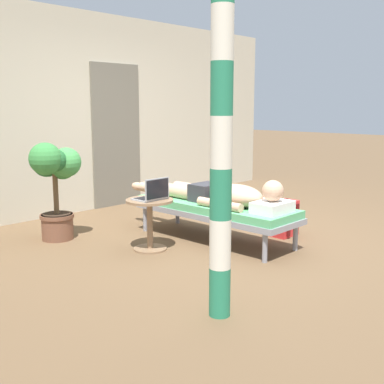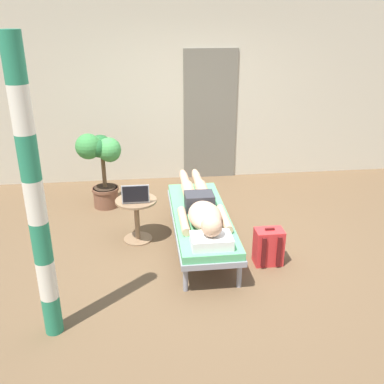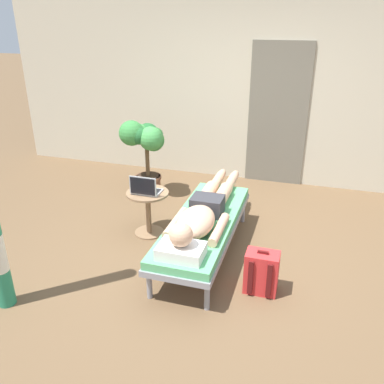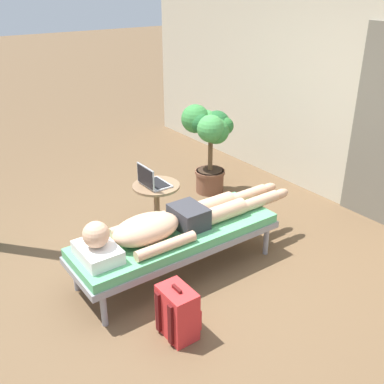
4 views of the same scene
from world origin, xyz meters
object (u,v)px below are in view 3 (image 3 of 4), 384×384
(potted_plant, at_px, (145,145))
(lounge_chair, at_px, (204,225))
(laptop, at_px, (145,189))
(person_reclining, at_px, (202,213))
(side_table, at_px, (148,206))
(backpack, at_px, (262,272))

(potted_plant, bearing_deg, lounge_chair, -47.09)
(lounge_chair, height_order, laptop, laptop)
(person_reclining, relative_size, laptop, 7.00)
(person_reclining, xyz_separation_m, side_table, (-0.73, 0.30, -0.16))
(potted_plant, bearing_deg, laptop, -67.25)
(laptop, height_order, potted_plant, potted_plant)
(person_reclining, height_order, laptop, laptop)
(side_table, bearing_deg, potted_plant, 113.77)
(side_table, relative_size, laptop, 1.69)
(person_reclining, distance_m, side_table, 0.80)
(person_reclining, xyz_separation_m, backpack, (0.67, -0.39, -0.32))
(person_reclining, bearing_deg, backpack, -29.87)
(person_reclining, distance_m, backpack, 0.84)
(person_reclining, relative_size, potted_plant, 2.01)
(lounge_chair, bearing_deg, potted_plant, 132.91)
(laptop, distance_m, potted_plant, 1.17)
(backpack, relative_size, potted_plant, 0.39)
(lounge_chair, relative_size, side_table, 3.62)
(lounge_chair, bearing_deg, side_table, 161.41)
(lounge_chair, bearing_deg, person_reclining, -90.00)
(lounge_chair, xyz_separation_m, side_table, (-0.73, 0.24, 0.01))
(side_table, distance_m, backpack, 1.57)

